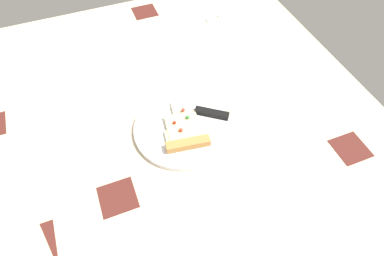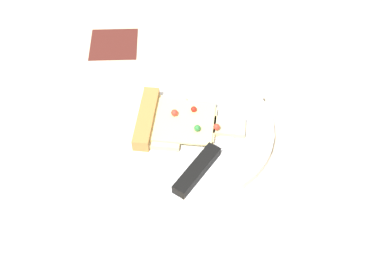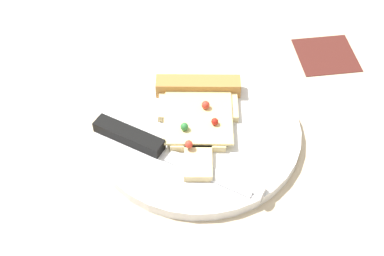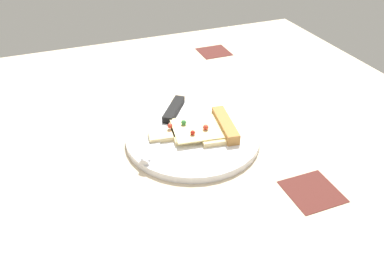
# 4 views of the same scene
# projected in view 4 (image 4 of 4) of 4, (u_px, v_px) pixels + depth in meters

# --- Properties ---
(ground_plane) EXTENTS (1.31, 1.31, 0.03)m
(ground_plane) POSITION_uv_depth(u_px,v_px,m) (180.00, 166.00, 0.77)
(ground_plane) COLOR #C6B293
(ground_plane) RESTS_ON ground
(plate) EXTENTS (0.28, 0.28, 0.01)m
(plate) POSITION_uv_depth(u_px,v_px,m) (193.00, 136.00, 0.82)
(plate) COLOR silver
(plate) RESTS_ON ground_plane
(pizza_slice) EXTENTS (0.18, 0.12, 0.02)m
(pizza_slice) POSITION_uv_depth(u_px,v_px,m) (205.00, 129.00, 0.81)
(pizza_slice) COLOR beige
(pizza_slice) RESTS_ON plate
(knife) EXTENTS (0.16, 0.21, 0.02)m
(knife) POSITION_uv_depth(u_px,v_px,m) (167.00, 121.00, 0.84)
(knife) COLOR silver
(knife) RESTS_ON plate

